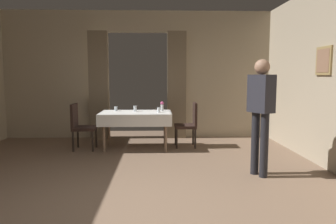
{
  "coord_description": "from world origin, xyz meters",
  "views": [
    {
      "loc": [
        0.47,
        -3.38,
        1.48
      ],
      "look_at": [
        0.6,
        0.62,
        1.02
      ],
      "focal_mm": 33.55,
      "sensor_mm": 36.0,
      "label": 1
    }
  ],
  "objects_px": {
    "glass_mid_b": "(116,109)",
    "glass_mid_c": "(135,109)",
    "flower_vase_mid": "(162,106)",
    "chair_mid_right": "(189,122)",
    "chair_mid_left": "(80,124)",
    "person_diner_standing_aside": "(261,107)",
    "glass_mid_d": "(159,110)",
    "dining_table_mid": "(136,116)"
  },
  "relations": [
    {
      "from": "glass_mid_b",
      "to": "glass_mid_c",
      "type": "distance_m",
      "value": 0.43
    },
    {
      "from": "glass_mid_c",
      "to": "flower_vase_mid",
      "type": "bearing_deg",
      "value": 6.59
    },
    {
      "from": "chair_mid_right",
      "to": "flower_vase_mid",
      "type": "distance_m",
      "value": 0.67
    },
    {
      "from": "chair_mid_left",
      "to": "flower_vase_mid",
      "type": "bearing_deg",
      "value": 9.13
    },
    {
      "from": "flower_vase_mid",
      "to": "person_diner_standing_aside",
      "type": "distance_m",
      "value": 2.48
    },
    {
      "from": "glass_mid_c",
      "to": "glass_mid_d",
      "type": "height_order",
      "value": "glass_mid_c"
    },
    {
      "from": "flower_vase_mid",
      "to": "chair_mid_left",
      "type": "bearing_deg",
      "value": -170.87
    },
    {
      "from": "chair_mid_right",
      "to": "flower_vase_mid",
      "type": "bearing_deg",
      "value": 173.08
    },
    {
      "from": "dining_table_mid",
      "to": "chair_mid_left",
      "type": "bearing_deg",
      "value": -175.67
    },
    {
      "from": "dining_table_mid",
      "to": "person_diner_standing_aside",
      "type": "distance_m",
      "value": 2.71
    },
    {
      "from": "chair_mid_right",
      "to": "person_diner_standing_aside",
      "type": "xyz_separation_m",
      "value": [
        0.85,
        -1.96,
        0.51
      ]
    },
    {
      "from": "chair_mid_left",
      "to": "glass_mid_c",
      "type": "height_order",
      "value": "chair_mid_left"
    },
    {
      "from": "chair_mid_left",
      "to": "flower_vase_mid",
      "type": "height_order",
      "value": "flower_vase_mid"
    },
    {
      "from": "chair_mid_right",
      "to": "glass_mid_b",
      "type": "height_order",
      "value": "chair_mid_right"
    },
    {
      "from": "dining_table_mid",
      "to": "glass_mid_c",
      "type": "relative_size",
      "value": 12.26
    },
    {
      "from": "flower_vase_mid",
      "to": "glass_mid_d",
      "type": "bearing_deg",
      "value": -104.57
    },
    {
      "from": "dining_table_mid",
      "to": "glass_mid_b",
      "type": "distance_m",
      "value": 0.52
    },
    {
      "from": "flower_vase_mid",
      "to": "glass_mid_b",
      "type": "distance_m",
      "value": 0.98
    },
    {
      "from": "chair_mid_right",
      "to": "glass_mid_b",
      "type": "relative_size",
      "value": 9.98
    },
    {
      "from": "flower_vase_mid",
      "to": "person_diner_standing_aside",
      "type": "xyz_separation_m",
      "value": [
        1.41,
        -2.03,
        0.17
      ]
    },
    {
      "from": "dining_table_mid",
      "to": "glass_mid_d",
      "type": "bearing_deg",
      "value": -11.14
    },
    {
      "from": "chair_mid_right",
      "to": "glass_mid_d",
      "type": "relative_size",
      "value": 9.21
    },
    {
      "from": "flower_vase_mid",
      "to": "glass_mid_d",
      "type": "height_order",
      "value": "flower_vase_mid"
    },
    {
      "from": "chair_mid_right",
      "to": "glass_mid_b",
      "type": "xyz_separation_m",
      "value": [
        -1.54,
        0.13,
        0.28
      ]
    },
    {
      "from": "glass_mid_b",
      "to": "glass_mid_d",
      "type": "bearing_deg",
      "value": -20.37
    },
    {
      "from": "glass_mid_b",
      "to": "person_diner_standing_aside",
      "type": "bearing_deg",
      "value": -41.22
    },
    {
      "from": "dining_table_mid",
      "to": "person_diner_standing_aside",
      "type": "bearing_deg",
      "value": -43.43
    },
    {
      "from": "flower_vase_mid",
      "to": "glass_mid_b",
      "type": "bearing_deg",
      "value": 176.33
    },
    {
      "from": "dining_table_mid",
      "to": "chair_mid_right",
      "type": "xyz_separation_m",
      "value": [
        1.11,
        0.11,
        -0.14
      ]
    },
    {
      "from": "person_diner_standing_aside",
      "to": "chair_mid_left",
      "type": "bearing_deg",
      "value": 150.0
    },
    {
      "from": "person_diner_standing_aside",
      "to": "glass_mid_b",
      "type": "bearing_deg",
      "value": 138.78
    },
    {
      "from": "dining_table_mid",
      "to": "chair_mid_left",
      "type": "relative_size",
      "value": 1.55
    },
    {
      "from": "glass_mid_b",
      "to": "glass_mid_d",
      "type": "height_order",
      "value": "glass_mid_d"
    },
    {
      "from": "dining_table_mid",
      "to": "flower_vase_mid",
      "type": "distance_m",
      "value": 0.6
    },
    {
      "from": "flower_vase_mid",
      "to": "glass_mid_c",
      "type": "bearing_deg",
      "value": -173.41
    },
    {
      "from": "glass_mid_d",
      "to": "glass_mid_b",
      "type": "bearing_deg",
      "value": 159.63
    },
    {
      "from": "dining_table_mid",
      "to": "flower_vase_mid",
      "type": "bearing_deg",
      "value": 18.52
    },
    {
      "from": "flower_vase_mid",
      "to": "person_diner_standing_aside",
      "type": "relative_size",
      "value": 0.12
    },
    {
      "from": "chair_mid_right",
      "to": "glass_mid_d",
      "type": "bearing_deg",
      "value": -162.24
    },
    {
      "from": "chair_mid_left",
      "to": "glass_mid_c",
      "type": "xyz_separation_m",
      "value": [
        1.08,
        0.2,
        0.29
      ]
    },
    {
      "from": "chair_mid_left",
      "to": "glass_mid_c",
      "type": "distance_m",
      "value": 1.14
    },
    {
      "from": "flower_vase_mid",
      "to": "glass_mid_c",
      "type": "relative_size",
      "value": 1.71
    }
  ]
}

